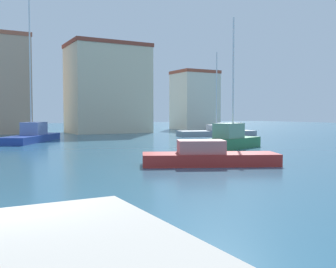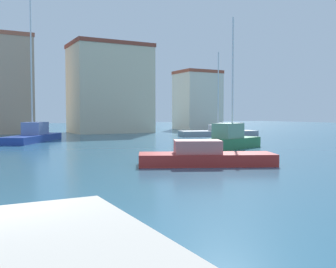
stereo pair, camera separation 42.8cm
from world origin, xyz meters
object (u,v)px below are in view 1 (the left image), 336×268
at_px(sailboat_green_distant_east, 231,139).
at_px(motorboat_red_far_left, 208,156).
at_px(sailboat_grey_outer_mooring, 218,132).
at_px(sailboat_blue_inner_mooring, 32,135).

relative_size(sailboat_green_distant_east, motorboat_red_far_left, 1.38).
bearing_deg(sailboat_grey_outer_mooring, sailboat_blue_inner_mooring, 178.75).
bearing_deg(sailboat_blue_inner_mooring, sailboat_grey_outer_mooring, -1.25).
distance_m(sailboat_green_distant_east, sailboat_grey_outer_mooring, 16.34).
bearing_deg(motorboat_red_far_left, sailboat_blue_inner_mooring, 102.67).
relative_size(sailboat_blue_inner_mooring, motorboat_red_far_left, 2.06).
relative_size(sailboat_blue_inner_mooring, sailboat_green_distant_east, 1.49).
xyz_separation_m(sailboat_blue_inner_mooring, sailboat_grey_outer_mooring, (20.15, -0.44, -0.14)).
relative_size(sailboat_green_distant_east, sailboat_grey_outer_mooring, 0.99).
height_order(sailboat_blue_inner_mooring, motorboat_red_far_left, sailboat_blue_inner_mooring).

